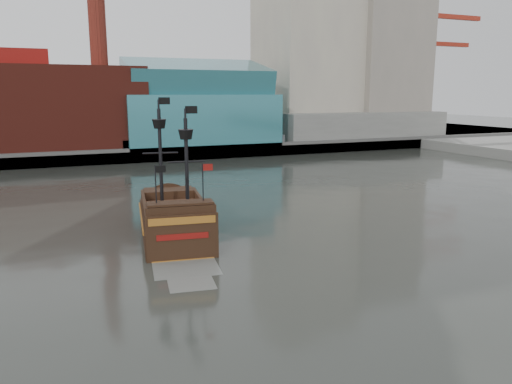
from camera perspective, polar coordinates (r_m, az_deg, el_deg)
name	(u,v)px	position (r m, az deg, el deg)	size (l,w,h in m)	color
ground	(347,275)	(35.59, 10.34, -9.26)	(400.00, 400.00, 0.00)	#292C26
promenade_far	(131,142)	(121.71, -14.06, 5.59)	(220.00, 60.00, 2.00)	slate
seawall	(157,155)	(92.80, -11.20, 4.22)	(220.00, 1.00, 2.60)	#4C4C49
skyline	(156,35)	(115.44, -11.37, 17.13)	(149.00, 45.00, 62.00)	brown
crane_a	(429,67)	(146.73, 19.18, 13.32)	(22.50, 4.00, 32.25)	slate
crane_b	(430,82)	(160.46, 19.29, 11.82)	(19.10, 4.00, 26.25)	slate
pirate_ship	(175,224)	(44.14, -9.28, -3.58)	(7.55, 17.75, 12.87)	black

